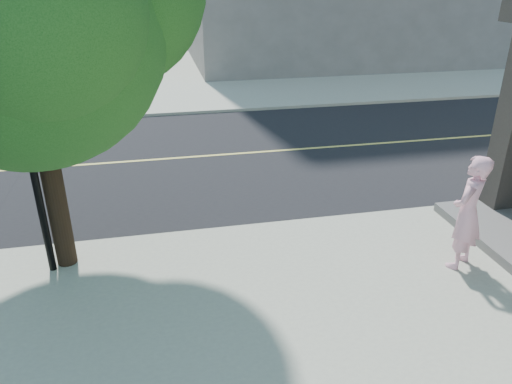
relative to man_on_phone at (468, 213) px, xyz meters
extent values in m
plane|color=black|center=(-7.68, 2.24, -1.15)|extent=(140.00, 140.00, 0.00)
cube|color=black|center=(-7.68, 6.74, -1.15)|extent=(140.00, 9.00, 0.01)
cube|color=#AAAC97|center=(5.82, 23.74, -1.09)|extent=(29.00, 25.00, 0.12)
imported|color=#F7ABC1|center=(0.00, 0.00, 0.00)|extent=(0.90, 0.84, 2.07)
cylinder|color=black|center=(-6.83, 1.52, 0.69)|extent=(0.34, 0.34, 3.44)
sphere|color=#286220|center=(-6.83, 1.52, 2.99)|extent=(4.21, 4.21, 4.21)
sphere|color=#286220|center=(-6.45, 0.46, 3.27)|extent=(2.87, 2.87, 2.87)
cylinder|color=black|center=(-7.05, 1.33, 1.12)|extent=(0.12, 0.12, 4.30)
cube|color=white|center=(-7.00, 1.31, 1.63)|extent=(0.56, 0.04, 0.20)
cube|color=navy|center=(-7.00, 1.31, 1.12)|extent=(0.46, 0.04, 0.56)
imported|color=black|center=(-7.05, 1.33, 2.45)|extent=(0.17, 0.20, 1.02)
camera|label=1|loc=(-5.05, -6.50, 3.79)|focal=34.32mm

